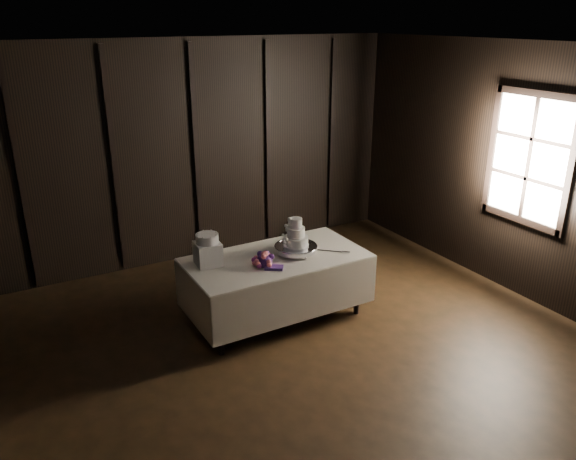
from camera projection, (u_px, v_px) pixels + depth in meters
The scene contains 9 objects.
room at pixel (340, 235), 4.79m from camera, with size 6.08×7.08×3.08m.
window at pixel (529, 159), 6.48m from camera, with size 0.06×1.16×1.56m, color black.
display_table at pixel (276, 285), 6.31m from camera, with size 2.00×1.06×0.76m.
cake_stand at pixel (296, 249), 6.27m from camera, with size 0.48×0.48×0.09m, color silver.
wedding_cake at pixel (295, 236), 6.19m from camera, with size 0.30×0.27×0.33m.
bouquet at pixel (264, 260), 5.95m from camera, with size 0.30×0.40×0.19m, color #DD5970, non-canonical shape.
box_pedestal at pixel (208, 254), 5.96m from camera, with size 0.26×0.26×0.25m, color white.
small_cake at pixel (207, 238), 5.90m from camera, with size 0.24×0.24×0.10m, color white.
cake_knife at pixel (330, 251), 6.33m from camera, with size 0.37×0.02×0.01m, color silver.
Camera 1 is at (-2.57, -3.67, 3.26)m, focal length 35.00 mm.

